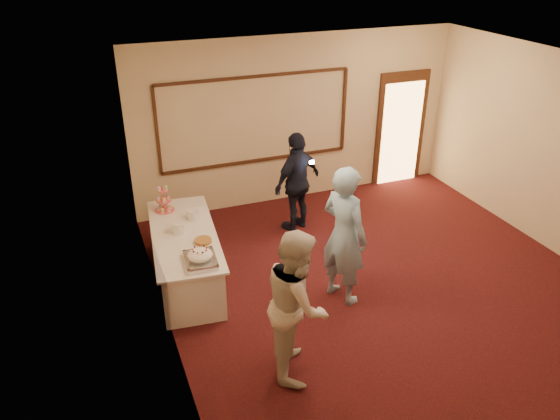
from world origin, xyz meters
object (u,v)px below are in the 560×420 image
(man, at_px, (344,235))
(woman, at_px, (297,303))
(buffet_table, at_px, (186,257))
(tart, at_px, (203,241))
(plate_stack_a, at_px, (179,227))
(guest, at_px, (297,182))
(pavlova_tray, at_px, (200,257))
(cupcake_stand, at_px, (164,201))
(plate_stack_b, at_px, (193,215))

(man, relative_size, woman, 1.09)
(buffet_table, xyz_separation_m, tart, (0.19, -0.36, 0.41))
(plate_stack_a, bearing_deg, man, -31.65)
(guest, bearing_deg, plate_stack_a, -3.50)
(pavlova_tray, relative_size, guest, 0.34)
(plate_stack_a, height_order, tart, plate_stack_a)
(man, height_order, guest, man)
(tart, bearing_deg, guest, 33.17)
(buffet_table, xyz_separation_m, pavlova_tray, (0.04, -0.82, 0.47))
(pavlova_tray, height_order, woman, woman)
(buffet_table, relative_size, tart, 8.69)
(plate_stack_a, bearing_deg, woman, -69.15)
(tart, height_order, woman, woman)
(man, bearing_deg, cupcake_stand, 23.90)
(cupcake_stand, bearing_deg, plate_stack_a, -84.80)
(tart, xyz_separation_m, woman, (0.61, -1.83, 0.09))
(tart, bearing_deg, man, -25.30)
(buffet_table, distance_m, pavlova_tray, 0.95)
(plate_stack_a, bearing_deg, buffet_table, -34.24)
(woman, distance_m, guest, 3.32)
(tart, distance_m, woman, 1.93)
(plate_stack_b, xyz_separation_m, guest, (1.86, 0.52, 0.00))
(cupcake_stand, distance_m, woman, 3.12)
(pavlova_tray, xyz_separation_m, guest, (2.04, 1.70, -0.01))
(woman, bearing_deg, plate_stack_a, 41.57)
(man, xyz_separation_m, woman, (-1.09, -1.02, -0.08))
(plate_stack_a, xyz_separation_m, woman, (0.84, -2.22, 0.03))
(tart, height_order, guest, guest)
(pavlova_tray, bearing_deg, tart, 72.41)
(guest, bearing_deg, plate_stack_b, -9.62)
(cupcake_stand, distance_m, plate_stack_b, 0.55)
(pavlova_tray, distance_m, plate_stack_b, 1.19)
(cupcake_stand, xyz_separation_m, plate_stack_a, (0.07, -0.76, -0.07))
(man, bearing_deg, tart, 42.86)
(pavlova_tray, relative_size, man, 0.29)
(pavlova_tray, xyz_separation_m, man, (1.85, -0.34, 0.11))
(plate_stack_b, distance_m, guest, 1.93)
(buffet_table, height_order, man, man)
(plate_stack_a, height_order, plate_stack_b, plate_stack_a)
(cupcake_stand, xyz_separation_m, guest, (2.19, 0.08, -0.08))
(buffet_table, height_order, plate_stack_a, plate_stack_a)
(plate_stack_a, bearing_deg, plate_stack_b, 50.96)
(plate_stack_a, bearing_deg, tart, -58.77)
(tart, height_order, man, man)
(buffet_table, bearing_deg, pavlova_tray, -87.14)
(plate_stack_b, relative_size, woman, 0.10)
(cupcake_stand, distance_m, tart, 1.20)
(buffet_table, xyz_separation_m, man, (1.89, -1.16, 0.58))
(woman, bearing_deg, man, -26.07)
(pavlova_tray, xyz_separation_m, plate_stack_a, (-0.09, 0.85, 0.00))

